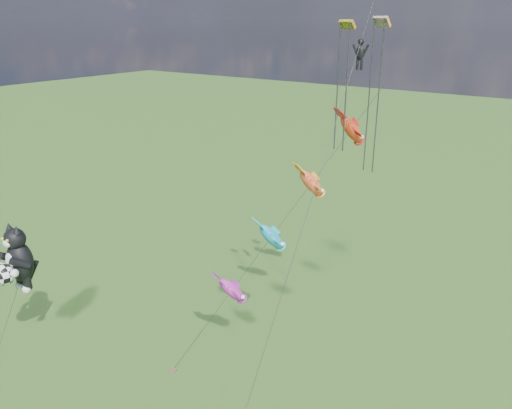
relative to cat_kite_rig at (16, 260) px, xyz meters
The scene contains 4 objects.
ground 8.00m from the cat_kite_rig, 64.51° to the left, with size 300.00×300.00×0.00m, color #1A4110.
cat_kite_rig is the anchor object (origin of this frame).
fish_windsock_rig 18.78m from the cat_kite_rig, 40.17° to the left, with size 8.34×13.73×18.62m.
parafoil_rig 25.11m from the cat_kite_rig, 31.31° to the left, with size 1.68×17.55×25.76m.
Camera 1 is at (29.24, -17.63, 22.69)m, focal length 35.00 mm.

